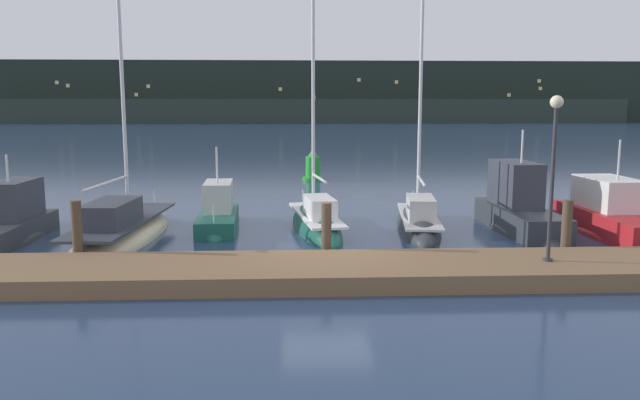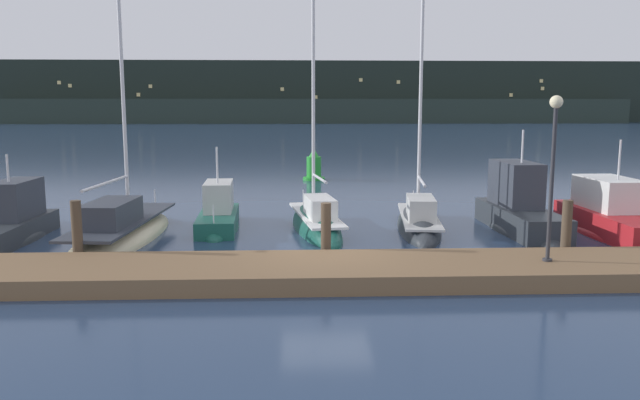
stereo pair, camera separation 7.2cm
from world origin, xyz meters
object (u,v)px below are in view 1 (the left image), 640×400
Objects in this scene: motorboat_berth_8 at (615,224)px; dock_lamppost at (554,152)px; motorboat_berth_2 at (12,231)px; channel_buoy at (313,167)px; sailboat_berth_3 at (122,235)px; motorboat_berth_4 at (218,221)px; sailboat_berth_6 at (419,225)px; sailboat_berth_5 at (316,227)px; motorboat_berth_7 at (519,217)px.

dock_lamppost reaches higher than motorboat_berth_8.
motorboat_berth_2 is at bearing -179.89° from motorboat_berth_8.
channel_buoy is at bearing 103.91° from dock_lamppost.
sailboat_berth_3 is at bearing -1.97° from motorboat_berth_2.
dock_lamppost is (9.06, -6.89, 2.94)m from motorboat_berth_4.
motorboat_berth_2 is at bearing -174.57° from sailboat_berth_6.
sailboat_berth_3 is 1.96× the size of motorboat_berth_8.
dock_lamppost is at bearing -22.59° from sailboat_berth_3.
motorboat_berth_4 is 11.76m from dock_lamppost.
motorboat_berth_8 reaches higher than motorboat_berth_2.
motorboat_berth_2 is 13.56m from sailboat_berth_6.
motorboat_berth_8 is at bearing 0.11° from motorboat_berth_2.
sailboat_berth_6 reaches higher than sailboat_berth_5.
sailboat_berth_3 reaches higher than motorboat_berth_2.
sailboat_berth_5 reaches higher than motorboat_berth_7.
sailboat_berth_6 is at bearing 173.63° from motorboat_berth_7.
sailboat_berth_6 is at bearing 107.23° from dock_lamppost.
sailboat_berth_6 is 7.35m from dock_lamppost.
sailboat_berth_6 is 6.54m from motorboat_berth_8.
motorboat_berth_2 is 0.42× the size of sailboat_berth_3.
motorboat_berth_4 is at bearing 142.75° from dock_lamppost.
channel_buoy is 0.48× the size of dock_lamppost.
dock_lamppost is (-1.46, -5.99, 2.75)m from motorboat_berth_7.
sailboat_berth_6 is at bearing -77.57° from channel_buoy.
motorboat_berth_7 is at bearing 4.36° from sailboat_berth_3.
channel_buoy is (-3.21, 14.58, 0.61)m from sailboat_berth_6.
motorboat_berth_2 is 1.22× the size of dock_lamppost.
sailboat_berth_3 is 10.07m from sailboat_berth_6.
motorboat_berth_2 is at bearing 178.03° from sailboat_berth_3.
motorboat_berth_8 is (2.98, -0.86, -0.10)m from motorboat_berth_7.
motorboat_berth_4 is 14.60m from channel_buoy.
motorboat_berth_7 is 0.94× the size of motorboat_berth_8.
motorboat_berth_4 is 7.11m from sailboat_berth_6.
motorboat_berth_7 is (13.41, 1.02, 0.28)m from sailboat_berth_3.
sailboat_berth_5 is 14.75m from channel_buoy.
motorboat_berth_7 is 16.38m from channel_buoy.
motorboat_berth_8 is at bearing -6.25° from sailboat_berth_5.
sailboat_berth_5 is (9.87, 1.14, -0.19)m from motorboat_berth_2.
sailboat_berth_6 is at bearing 5.43° from motorboat_berth_2.
motorboat_berth_2 is 18.91m from channel_buoy.
motorboat_berth_7 is at bearing -1.94° from sailboat_berth_5.
motorboat_berth_4 is 0.52× the size of sailboat_berth_6.
motorboat_berth_7 is at bearing -4.89° from motorboat_berth_4.
sailboat_berth_3 is 13.30m from dock_lamppost.
sailboat_berth_6 is 3.47m from motorboat_berth_7.
sailboat_berth_5 is at bearing 173.75° from motorboat_berth_8.
motorboat_berth_8 is at bearing -7.43° from motorboat_berth_4.
sailboat_berth_3 is at bearing -179.44° from motorboat_berth_8.
motorboat_berth_7 reaches higher than motorboat_berth_2.
motorboat_berth_8 reaches higher than motorboat_berth_4.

